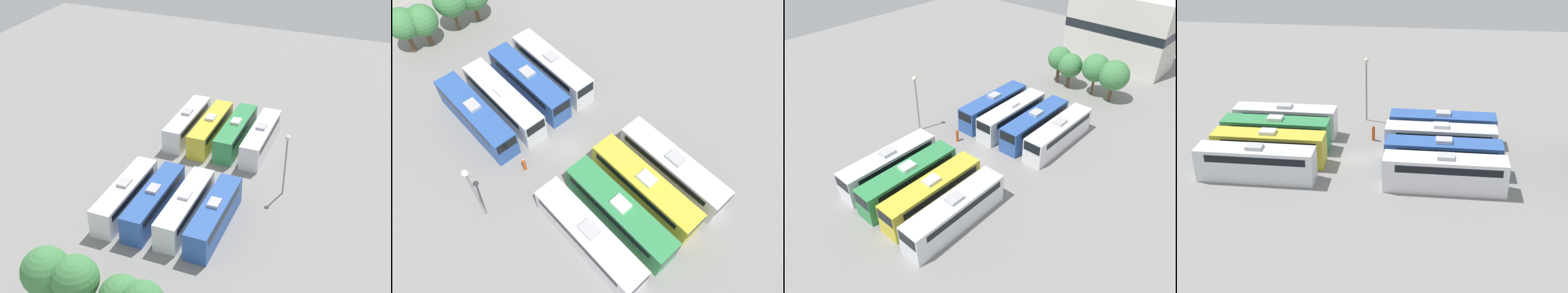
{
  "view_description": "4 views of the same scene",
  "coord_description": "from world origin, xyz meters",
  "views": [
    {
      "loc": [
        -20.12,
        52.11,
        37.76
      ],
      "look_at": [
        1.2,
        -1.69,
        3.04
      ],
      "focal_mm": 50.0,
      "sensor_mm": 36.0,
      "label": 1
    },
    {
      "loc": [
        -13.29,
        -17.65,
        33.17
      ],
      "look_at": [
        0.9,
        -1.95,
        2.0
      ],
      "focal_mm": 35.0,
      "sensor_mm": 36.0,
      "label": 2
    },
    {
      "loc": [
        24.64,
        -26.92,
        28.15
      ],
      "look_at": [
        -0.29,
        0.75,
        1.53
      ],
      "focal_mm": 35.0,
      "sensor_mm": 36.0,
      "label": 3
    },
    {
      "loc": [
        50.6,
        7.45,
        26.49
      ],
      "look_at": [
        1.56,
        1.88,
        2.28
      ],
      "focal_mm": 50.0,
      "sensor_mm": 36.0,
      "label": 4
    }
  ],
  "objects": [
    {
      "name": "bus_2",
      "position": [
        1.81,
        -8.77,
        1.83
      ],
      "size": [
        2.57,
        11.63,
        3.68
      ],
      "color": "gold",
      "rests_on": "ground_plane"
    },
    {
      "name": "ground_plane",
      "position": [
        0.0,
        0.0,
        0.0
      ],
      "size": [
        115.09,
        115.09,
        0.0
      ],
      "primitive_type": "plane",
      "color": "gray"
    },
    {
      "name": "bus_4",
      "position": [
        -5.13,
        8.99,
        1.83
      ],
      "size": [
        2.57,
        11.63,
        3.68
      ],
      "color": "#2D56A8",
      "rests_on": "ground_plane"
    },
    {
      "name": "bus_3",
      "position": [
        5.35,
        -9.08,
        1.83
      ],
      "size": [
        2.57,
        11.63,
        3.68
      ],
      "color": "silver",
      "rests_on": "ground_plane"
    },
    {
      "name": "bus_5",
      "position": [
        -1.74,
        8.77,
        1.83
      ],
      "size": [
        2.57,
        11.63,
        3.68
      ],
      "color": "silver",
      "rests_on": "ground_plane"
    },
    {
      "name": "bus_7",
      "position": [
        5.35,
        9.2,
        1.83
      ],
      "size": [
        2.57,
        11.63,
        3.68
      ],
      "color": "silver",
      "rests_on": "ground_plane"
    },
    {
      "name": "light_pole",
      "position": [
        -10.42,
        -0.2,
        5.33
      ],
      "size": [
        0.6,
        0.6,
        7.86
      ],
      "color": "gray",
      "rests_on": "ground_plane"
    },
    {
      "name": "worker_person",
      "position": [
        -4.73,
        1.28,
        0.86
      ],
      "size": [
        0.36,
        0.36,
        1.84
      ],
      "color": "#CC4C19",
      "rests_on": "ground_plane"
    },
    {
      "name": "bus_6",
      "position": [
        1.88,
        9.03,
        1.83
      ],
      "size": [
        2.57,
        11.63,
        3.68
      ],
      "color": "#2D56A8",
      "rests_on": "ground_plane"
    },
    {
      "name": "bus_1",
      "position": [
        -1.69,
        -8.98,
        1.83
      ],
      "size": [
        2.57,
        11.63,
        3.68
      ],
      "color": "#338C4C",
      "rests_on": "ground_plane"
    },
    {
      "name": "bus_0",
      "position": [
        -5.23,
        -8.85,
        1.83
      ],
      "size": [
        2.57,
        11.63,
        3.68
      ],
      "color": "silver",
      "rests_on": "ground_plane"
    }
  ]
}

